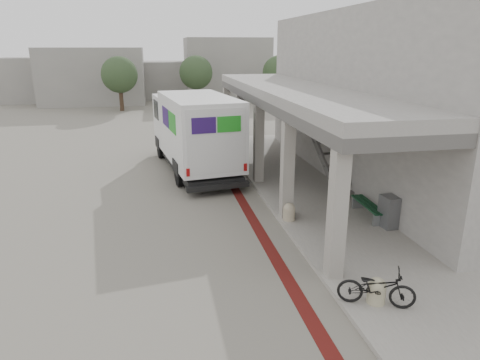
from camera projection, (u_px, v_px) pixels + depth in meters
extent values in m
plane|color=slate|center=(227.00, 230.00, 13.57)|extent=(120.00, 120.00, 0.00)
cube|color=#511310|center=(245.00, 206.00, 15.63)|extent=(0.35, 40.00, 0.01)
cube|color=gray|center=(345.00, 219.00, 14.29)|extent=(4.40, 28.00, 0.12)
cube|color=gray|center=(380.00, 98.00, 18.09)|extent=(4.30, 17.00, 7.00)
cube|color=#53514E|center=(295.00, 100.00, 17.41)|extent=(3.40, 16.90, 0.35)
cube|color=gray|center=(295.00, 91.00, 17.30)|extent=(3.40, 16.90, 0.35)
cube|color=gray|center=(93.00, 76.00, 43.13)|extent=(10.00, 6.00, 5.50)
cube|color=gray|center=(163.00, 80.00, 48.39)|extent=(8.00, 6.00, 4.00)
cube|color=gray|center=(227.00, 69.00, 47.43)|extent=(9.00, 6.00, 6.50)
cube|color=gray|center=(38.00, 80.00, 44.99)|extent=(7.00, 5.00, 4.50)
cylinder|color=#38281C|center=(121.00, 97.00, 38.52)|extent=(0.36, 0.36, 2.40)
sphere|color=#2A3F24|center=(119.00, 75.00, 37.93)|extent=(3.20, 3.20, 3.20)
cylinder|color=#38281C|center=(197.00, 94.00, 41.68)|extent=(0.36, 0.36, 2.40)
sphere|color=#2A3F24|center=(196.00, 72.00, 41.09)|extent=(3.20, 3.20, 3.20)
cylinder|color=#38281C|center=(278.00, 93.00, 42.22)|extent=(0.36, 0.36, 2.40)
sphere|color=#2A3F24|center=(279.00, 72.00, 41.62)|extent=(3.20, 3.20, 3.20)
cube|color=black|center=(195.00, 161.00, 20.09)|extent=(3.31, 7.87, 0.33)
cube|color=silver|center=(199.00, 129.00, 18.70)|extent=(3.36, 5.97, 2.84)
cube|color=silver|center=(182.00, 119.00, 22.14)|extent=(2.87, 2.41, 2.51)
cube|color=silver|center=(178.00, 133.00, 23.45)|extent=(2.47, 0.97, 0.87)
cube|color=black|center=(178.00, 106.00, 22.75)|extent=(2.45, 0.85, 1.14)
cube|color=black|center=(218.00, 187.00, 16.56)|extent=(2.52, 0.61, 0.20)
cube|color=#2A1256|center=(165.00, 117.00, 18.83)|extent=(0.23, 1.52, 0.82)
cube|color=#1E8C1F|center=(172.00, 123.00, 17.36)|extent=(0.23, 1.52, 0.82)
cube|color=#2A1256|center=(204.00, 126.00, 15.76)|extent=(0.92, 0.16, 0.60)
cube|color=#1E8C1F|center=(229.00, 124.00, 16.06)|extent=(0.92, 0.16, 0.60)
cylinder|color=black|center=(161.00, 149.00, 22.28)|extent=(0.44, 1.01, 0.98)
cylinder|color=black|center=(204.00, 145.00, 22.99)|extent=(0.44, 1.01, 0.98)
cylinder|color=black|center=(180.00, 174.00, 17.75)|extent=(0.44, 1.01, 0.98)
cylinder|color=black|center=(232.00, 170.00, 18.46)|extent=(0.44, 1.01, 0.98)
cube|color=gray|center=(379.00, 220.00, 13.53)|extent=(0.41, 0.10, 0.40)
cube|color=gray|center=(358.00, 202.00, 15.04)|extent=(0.41, 0.10, 0.40)
cube|color=#123820|center=(364.00, 205.00, 14.20)|extent=(0.19, 1.91, 0.05)
cube|color=#123820|center=(368.00, 204.00, 14.22)|extent=(0.19, 1.91, 0.05)
cube|color=#123820|center=(373.00, 204.00, 14.24)|extent=(0.19, 1.91, 0.05)
cylinder|color=tan|center=(376.00, 294.00, 9.46)|extent=(0.40, 0.40, 0.40)
sphere|color=tan|center=(377.00, 286.00, 9.40)|extent=(0.40, 0.40, 0.40)
cylinder|color=tan|center=(289.00, 214.00, 14.00)|extent=(0.39, 0.39, 0.39)
sphere|color=tan|center=(289.00, 209.00, 13.94)|extent=(0.39, 0.39, 0.39)
cube|color=slate|center=(389.00, 212.00, 13.36)|extent=(0.51, 0.65, 1.02)
imported|color=black|center=(376.00, 287.00, 9.29)|extent=(1.76, 1.20, 0.87)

